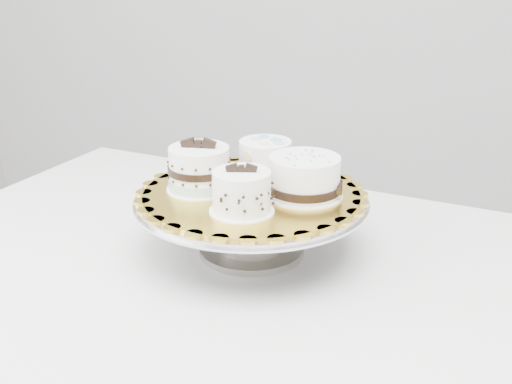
% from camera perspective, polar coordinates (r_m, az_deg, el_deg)
% --- Properties ---
extents(table, '(1.45, 1.12, 0.75)m').
position_cam_1_polar(table, '(1.13, -0.93, -9.60)').
color(table, silver).
rests_on(table, floor).
extents(cake_stand, '(0.40, 0.40, 0.11)m').
position_cam_1_polar(cake_stand, '(1.11, -0.41, -1.92)').
color(cake_stand, gray).
rests_on(cake_stand, table).
extents(cake_board, '(0.46, 0.46, 0.01)m').
position_cam_1_polar(cake_board, '(1.10, -0.41, -0.14)').
color(cake_board, gold).
rests_on(cake_board, cake_stand).
extents(cake_swirl, '(0.11, 0.11, 0.08)m').
position_cam_1_polar(cake_swirl, '(1.00, -1.29, -0.07)').
color(cake_swirl, white).
rests_on(cake_swirl, cake_board).
extents(cake_banded, '(0.12, 0.12, 0.09)m').
position_cam_1_polar(cake_banded, '(1.10, -5.05, 1.95)').
color(cake_banded, white).
rests_on(cake_banded, cake_board).
extents(cake_dots, '(0.12, 0.12, 0.07)m').
position_cam_1_polar(cake_dots, '(1.15, 0.83, 2.95)').
color(cake_dots, white).
rests_on(cake_dots, cake_board).
extents(cake_ribbon, '(0.14, 0.13, 0.07)m').
position_cam_1_polar(cake_ribbon, '(1.07, 4.39, 1.26)').
color(cake_ribbon, white).
rests_on(cake_ribbon, cake_board).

